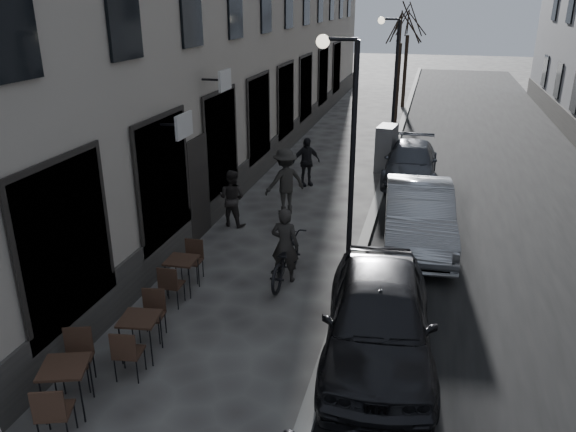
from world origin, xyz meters
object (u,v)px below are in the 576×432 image
at_px(streetlamp_far, 392,67).
at_px(pedestrian_far, 306,162).
at_px(pedestrian_near, 232,198).
at_px(car_mid, 418,215).
at_px(bicycle, 285,259).
at_px(tree_far, 409,20).
at_px(bistro_set_a, 67,383).
at_px(bistro_set_b, 141,333).
at_px(utility_cabinet, 386,148).
at_px(car_near, 378,317).
at_px(car_far, 411,162).
at_px(pedestrian_mid, 285,181).
at_px(bistro_set_c, 182,272).
at_px(streetlamp_near, 346,130).
at_px(tree_near, 401,25).

relative_size(streetlamp_far, pedestrian_far, 3.19).
height_order(pedestrian_near, car_mid, pedestrian_near).
xyz_separation_m(bicycle, pedestrian_near, (-2.19, 2.73, 0.27)).
xyz_separation_m(tree_far, bicycle, (-1.13, -22.01, -4.15)).
distance_m(tree_far, bistro_set_a, 27.36).
relative_size(bistro_set_b, utility_cabinet, 0.98).
bearing_deg(car_near, car_far, 84.65).
distance_m(bistro_set_a, car_mid, 8.93).
bearing_deg(car_near, pedestrian_mid, 112.02).
xyz_separation_m(tree_far, car_mid, (1.56, -19.29, -3.91)).
bearing_deg(streetlamp_far, bicycle, -94.67).
relative_size(bistro_set_c, car_mid, 0.33).
xyz_separation_m(streetlamp_near, car_mid, (1.64, 1.71, -2.40)).
height_order(streetlamp_far, bistro_set_b, streetlamp_far).
height_order(pedestrian_far, car_far, pedestrian_far).
bearing_deg(streetlamp_near, pedestrian_mid, 124.83).
xyz_separation_m(tree_near, pedestrian_mid, (-2.19, -11.95, -3.73)).
distance_m(streetlamp_near, streetlamp_far, 12.00).
xyz_separation_m(tree_near, pedestrian_far, (-2.16, -9.38, -3.86)).
distance_m(streetlamp_near, car_near, 4.27).
distance_m(tree_near, car_mid, 13.94).
distance_m(streetlamp_near, bistro_set_a, 7.15).
relative_size(pedestrian_far, car_near, 0.35).
xyz_separation_m(streetlamp_near, bistro_set_b, (-2.72, -4.34, -2.70)).
distance_m(tree_far, bistro_set_c, 23.63).
distance_m(bistro_set_b, car_far, 12.06).
height_order(bistro_set_c, utility_cabinet, utility_cabinet).
relative_size(bistro_set_a, car_near, 0.37).
bearing_deg(pedestrian_near, car_mid, -170.76).
bearing_deg(streetlamp_far, pedestrian_far, -108.12).
distance_m(bistro_set_b, pedestrian_mid, 7.42).
height_order(utility_cabinet, pedestrian_mid, pedestrian_mid).
height_order(streetlamp_far, bicycle, streetlamp_far).
bearing_deg(bistro_set_b, pedestrian_near, 86.51).
bearing_deg(pedestrian_mid, car_far, -171.75).
bearing_deg(tree_far, car_mid, -85.37).
height_order(car_mid, car_far, car_mid).
bearing_deg(streetlamp_far, utility_cabinet, -86.02).
relative_size(pedestrian_near, pedestrian_far, 0.97).
bearing_deg(car_far, streetlamp_far, 103.55).
bearing_deg(utility_cabinet, pedestrian_far, -125.90).
height_order(pedestrian_near, pedestrian_far, pedestrian_far).
relative_size(tree_near, car_near, 1.27).
bearing_deg(bistro_set_c, streetlamp_near, 31.97).
bearing_deg(tree_far, streetlamp_near, -90.20).
distance_m(tree_near, car_near, 18.78).
height_order(bicycle, pedestrian_near, pedestrian_near).
xyz_separation_m(streetlamp_far, pedestrian_far, (-2.09, -6.38, -2.36)).
bearing_deg(bicycle, utility_cabinet, -96.90).
relative_size(streetlamp_far, bicycle, 2.62).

